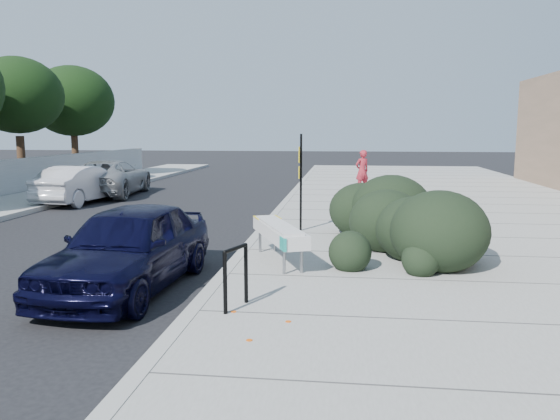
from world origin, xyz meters
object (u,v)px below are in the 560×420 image
at_px(suv_silver, 110,178).
at_px(bench, 279,232).
at_px(sign_post, 300,176).
at_px(wagon_silver, 82,184).
at_px(sedan_navy, 129,247).
at_px(bike_rack, 236,271).
at_px(pedestrian, 362,171).

bearing_deg(suv_silver, bench, 120.84).
height_order(sign_post, wagon_silver, sign_post).
bearing_deg(suv_silver, sedan_navy, 109.22).
height_order(bench, suv_silver, suv_silver).
xyz_separation_m(bench, suv_silver, (-8.37, 11.14, -0.00)).
xyz_separation_m(sedan_navy, wagon_silver, (-6.03, 10.34, -0.04)).
distance_m(bench, bike_rack, 2.83).
height_order(bike_rack, pedestrian, pedestrian).
xyz_separation_m(bench, sedan_navy, (-2.34, -1.62, 0.00)).
height_order(bench, sign_post, sign_post).
height_order(bench, bike_rack, bike_rack).
xyz_separation_m(suv_silver, pedestrian, (10.29, 1.20, 0.28)).
xyz_separation_m(bench, sign_post, (0.13, 3.34, 0.81)).
bearing_deg(wagon_silver, bike_rack, 131.88).
relative_size(bench, suv_silver, 0.47).
distance_m(bench, pedestrian, 12.49).
height_order(bike_rack, wagon_silver, wagon_silver).
relative_size(bike_rack, sedan_navy, 0.21).
height_order(wagon_silver, suv_silver, suv_silver).
bearing_deg(sign_post, bike_rack, -96.11).
relative_size(sign_post, wagon_silver, 0.58).
relative_size(sedan_navy, suv_silver, 0.82).
xyz_separation_m(sign_post, suv_silver, (-8.50, 7.80, -0.81)).
distance_m(bench, sedan_navy, 2.84).
distance_m(sign_post, sedan_navy, 5.60).
bearing_deg(wagon_silver, sedan_navy, 127.07).
height_order(bench, wagon_silver, wagon_silver).
relative_size(bike_rack, wagon_silver, 0.21).
relative_size(sign_post, sedan_navy, 0.57).
bearing_deg(bench, suv_silver, 104.64).
bearing_deg(pedestrian, suv_silver, -26.63).
height_order(sedan_navy, wagon_silver, sedan_navy).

